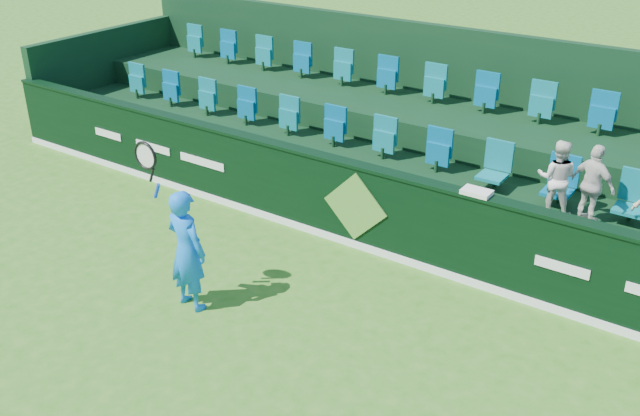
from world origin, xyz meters
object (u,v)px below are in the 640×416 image
Objects in this scene: spectator_middle at (593,185)px; towel at (477,192)px; tennis_player at (186,249)px; spectator_left at (557,178)px.

towel is (-1.21, -1.12, 0.00)m from spectator_middle.
spectator_middle is (3.99, 3.79, 0.52)m from tennis_player.
spectator_left is (3.50, 3.79, 0.50)m from tennis_player.
spectator_left is 0.49m from spectator_middle.
spectator_middle is (0.49, 0.00, 0.02)m from spectator_left.
tennis_player is 5.18m from spectator_left.
spectator_left reaches higher than towel.
spectator_left is 1.33m from towel.
spectator_middle is at bearing 42.86° from towel.
towel is (-0.71, -1.12, 0.02)m from spectator_left.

